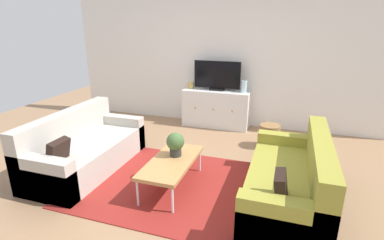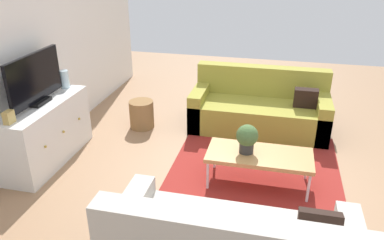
{
  "view_description": "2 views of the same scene",
  "coord_description": "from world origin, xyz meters",
  "px_view_note": "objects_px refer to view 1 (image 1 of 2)",
  "views": [
    {
      "loc": [
        1.28,
        -3.29,
        2.03
      ],
      "look_at": [
        0.0,
        0.53,
        0.68
      ],
      "focal_mm": 27.77,
      "sensor_mm": 36.0,
      "label": 1
    },
    {
      "loc": [
        -3.55,
        -0.3,
        2.36
      ],
      "look_at": [
        0.0,
        0.53,
        0.68
      ],
      "focal_mm": 35.56,
      "sensor_mm": 36.0,
      "label": 2
    }
  ],
  "objects_px": {
    "tv_console": "(216,108)",
    "glass_vase": "(244,87)",
    "coffee_table": "(172,162)",
    "mantel_clock": "(191,85)",
    "couch_right_side": "(294,183)",
    "wicker_basket": "(269,136)",
    "potted_plant": "(175,143)",
    "couch_left_side": "(83,150)",
    "flat_screen_tv": "(217,76)"
  },
  "relations": [
    {
      "from": "potted_plant",
      "to": "tv_console",
      "type": "height_order",
      "value": "tv_console"
    },
    {
      "from": "coffee_table",
      "to": "mantel_clock",
      "type": "bearing_deg",
      "value": 103.34
    },
    {
      "from": "flat_screen_tv",
      "to": "wicker_basket",
      "type": "distance_m",
      "value": 1.59
    },
    {
      "from": "wicker_basket",
      "to": "couch_right_side",
      "type": "bearing_deg",
      "value": -76.12
    },
    {
      "from": "couch_left_side",
      "to": "tv_console",
      "type": "height_order",
      "value": "couch_left_side"
    },
    {
      "from": "tv_console",
      "to": "couch_left_side",
      "type": "bearing_deg",
      "value": -119.87
    },
    {
      "from": "potted_plant",
      "to": "glass_vase",
      "type": "xyz_separation_m",
      "value": [
        0.49,
        2.33,
        0.29
      ]
    },
    {
      "from": "potted_plant",
      "to": "wicker_basket",
      "type": "distance_m",
      "value": 1.92
    },
    {
      "from": "couch_left_side",
      "to": "coffee_table",
      "type": "distance_m",
      "value": 1.42
    },
    {
      "from": "couch_right_side",
      "to": "coffee_table",
      "type": "xyz_separation_m",
      "value": [
        -1.46,
        -0.1,
        0.08
      ]
    },
    {
      "from": "couch_left_side",
      "to": "flat_screen_tv",
      "type": "height_order",
      "value": "flat_screen_tv"
    },
    {
      "from": "coffee_table",
      "to": "wicker_basket",
      "type": "bearing_deg",
      "value": 58.06
    },
    {
      "from": "coffee_table",
      "to": "mantel_clock",
      "type": "xyz_separation_m",
      "value": [
        -0.59,
        2.47,
        0.45
      ]
    },
    {
      "from": "coffee_table",
      "to": "flat_screen_tv",
      "type": "distance_m",
      "value": 2.58
    },
    {
      "from": "coffee_table",
      "to": "tv_console",
      "type": "height_order",
      "value": "tv_console"
    },
    {
      "from": "tv_console",
      "to": "glass_vase",
      "type": "xyz_separation_m",
      "value": [
        0.54,
        0.0,
        0.48
      ]
    },
    {
      "from": "coffee_table",
      "to": "wicker_basket",
      "type": "relative_size",
      "value": 2.8
    },
    {
      "from": "wicker_basket",
      "to": "flat_screen_tv",
      "type": "bearing_deg",
      "value": 144.83
    },
    {
      "from": "couch_left_side",
      "to": "flat_screen_tv",
      "type": "distance_m",
      "value": 2.85
    },
    {
      "from": "couch_right_side",
      "to": "glass_vase",
      "type": "bearing_deg",
      "value": 112.35
    },
    {
      "from": "glass_vase",
      "to": "mantel_clock",
      "type": "bearing_deg",
      "value": 180.0
    },
    {
      "from": "potted_plant",
      "to": "mantel_clock",
      "type": "xyz_separation_m",
      "value": [
        -0.58,
        2.33,
        0.25
      ]
    },
    {
      "from": "potted_plant",
      "to": "tv_console",
      "type": "bearing_deg",
      "value": 91.21
    },
    {
      "from": "flat_screen_tv",
      "to": "coffee_table",
      "type": "bearing_deg",
      "value": -88.84
    },
    {
      "from": "couch_right_side",
      "to": "mantel_clock",
      "type": "bearing_deg",
      "value": 130.76
    },
    {
      "from": "glass_vase",
      "to": "couch_right_side",
      "type": "bearing_deg",
      "value": -67.65
    },
    {
      "from": "potted_plant",
      "to": "wicker_basket",
      "type": "bearing_deg",
      "value": 55.75
    },
    {
      "from": "coffee_table",
      "to": "potted_plant",
      "type": "bearing_deg",
      "value": 90.55
    },
    {
      "from": "couch_left_side",
      "to": "coffee_table",
      "type": "relative_size",
      "value": 1.68
    },
    {
      "from": "couch_right_side",
      "to": "coffee_table",
      "type": "bearing_deg",
      "value": -176.26
    },
    {
      "from": "couch_right_side",
      "to": "flat_screen_tv",
      "type": "xyz_separation_m",
      "value": [
        -1.51,
        2.39,
        0.74
      ]
    },
    {
      "from": "tv_console",
      "to": "glass_vase",
      "type": "height_order",
      "value": "glass_vase"
    },
    {
      "from": "tv_console",
      "to": "coffee_table",
      "type": "bearing_deg",
      "value": -88.83
    },
    {
      "from": "couch_left_side",
      "to": "coffee_table",
      "type": "height_order",
      "value": "couch_left_side"
    },
    {
      "from": "tv_console",
      "to": "wicker_basket",
      "type": "bearing_deg",
      "value": -34.48
    },
    {
      "from": "potted_plant",
      "to": "couch_right_side",
      "type": "bearing_deg",
      "value": -1.81
    },
    {
      "from": "potted_plant",
      "to": "coffee_table",
      "type": "bearing_deg",
      "value": -89.45
    },
    {
      "from": "glass_vase",
      "to": "couch_left_side",
      "type": "bearing_deg",
      "value": -128.65
    },
    {
      "from": "couch_left_side",
      "to": "couch_right_side",
      "type": "height_order",
      "value": "same"
    },
    {
      "from": "potted_plant",
      "to": "tv_console",
      "type": "relative_size",
      "value": 0.24
    },
    {
      "from": "couch_right_side",
      "to": "tv_console",
      "type": "relative_size",
      "value": 1.41
    },
    {
      "from": "tv_console",
      "to": "potted_plant",
      "type": "bearing_deg",
      "value": -88.79
    },
    {
      "from": "coffee_table",
      "to": "flat_screen_tv",
      "type": "bearing_deg",
      "value": 91.16
    },
    {
      "from": "couch_left_side",
      "to": "potted_plant",
      "type": "xyz_separation_m",
      "value": [
        1.41,
        0.05,
        0.28
      ]
    },
    {
      "from": "couch_left_side",
      "to": "wicker_basket",
      "type": "xyz_separation_m",
      "value": [
        2.48,
        1.61,
        -0.08
      ]
    },
    {
      "from": "flat_screen_tv",
      "to": "glass_vase",
      "type": "bearing_deg",
      "value": -2.14
    },
    {
      "from": "couch_left_side",
      "to": "wicker_basket",
      "type": "distance_m",
      "value": 2.96
    },
    {
      "from": "couch_right_side",
      "to": "wicker_basket",
      "type": "xyz_separation_m",
      "value": [
        -0.4,
        1.61,
        -0.08
      ]
    },
    {
      "from": "potted_plant",
      "to": "wicker_basket",
      "type": "relative_size",
      "value": 0.79
    },
    {
      "from": "couch_right_side",
      "to": "tv_console",
      "type": "distance_m",
      "value": 2.82
    }
  ]
}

